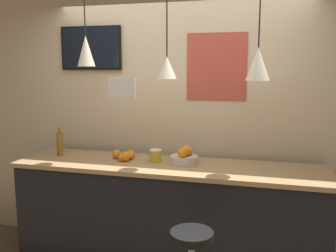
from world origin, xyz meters
name	(u,v)px	position (x,y,z in m)	size (l,w,h in m)	color
back_wall	(180,111)	(0.00, 1.18, 1.45)	(8.00, 0.06, 2.90)	beige
service_counter	(168,217)	(0.00, 0.72, 0.51)	(2.82, 0.69, 1.01)	black
fruit_bowl	(185,157)	(0.14, 0.77, 1.08)	(0.25, 0.25, 0.16)	beige
orange_pile	(125,156)	(-0.44, 0.78, 1.05)	(0.22, 0.20, 0.09)	orange
juice_bottle	(60,144)	(-1.12, 0.77, 1.13)	(0.06, 0.06, 0.28)	olive
spread_jar	(155,156)	(-0.13, 0.77, 1.07)	(0.11, 0.11, 0.12)	gold
pendant_lamp_left	(86,51)	(-0.76, 0.69, 2.03)	(0.16, 0.16, 0.91)	black
pendant_lamp_middle	(167,67)	(0.00, 0.69, 1.89)	(0.17, 0.17, 1.02)	black
pendant_lamp_right	(258,64)	(0.76, 0.69, 1.91)	(0.20, 0.20, 1.03)	black
mounted_tv	(91,48)	(-0.93, 1.13, 2.08)	(0.66, 0.04, 0.44)	black
hanging_menu_board	(122,87)	(-0.33, 0.46, 1.72)	(0.24, 0.01, 0.17)	silver
wall_poster	(216,67)	(0.36, 1.14, 1.88)	(0.57, 0.01, 0.64)	#C64C3D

